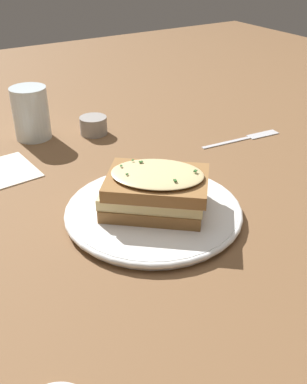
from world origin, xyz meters
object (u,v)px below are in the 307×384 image
Objects in this scene: fork at (250,137)px; condiment_pot at (94,125)px; dinner_plate at (154,211)px; water_glass at (31,113)px; sandwich at (155,190)px.

condiment_pot is (0.27, -0.19, 0.02)m from fork.
dinner_plate is 0.39m from water_glass.
fork is 0.33m from condiment_pot.
dinner_plate is 2.51× the size of water_glass.
water_glass reaches higher than sandwich.
water_glass reaches higher than dinner_plate.
dinner_plate reaches higher than fork.
sandwich is at bearing 98.31° from water_glass.
sandwich is 0.36m from fork.
water_glass is 0.13m from condiment_pot.
fork is (-0.38, 0.24, -0.05)m from water_glass.
sandwich is 0.39m from water_glass.
sandwich is at bearing 120.50° from dinner_plate.
fork is at bearing 144.22° from condiment_pot.
condiment_pot is at bearing -120.91° from fork.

